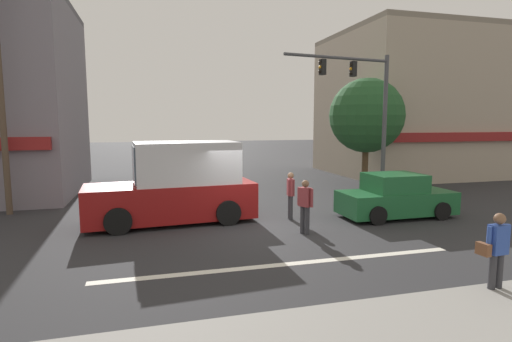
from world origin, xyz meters
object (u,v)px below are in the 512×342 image
(pedestrian_foreground_with_bag, at_px, (496,249))
(pedestrian_far_side, at_px, (291,193))
(street_tree, at_px, (367,116))
(box_truck_waiting_far, at_px, (177,186))
(utility_pole_near_left, at_px, (0,88))
(van_crossing_rightbound, at_px, (212,166))
(pedestrian_mid_crossing, at_px, (305,203))
(traffic_light_mast, at_px, (366,104))
(sedan_approaching_near, at_px, (396,198))

(pedestrian_foreground_with_bag, xyz_separation_m, pedestrian_far_side, (-1.72, 6.96, -0.00))
(street_tree, distance_m, box_truck_waiting_far, 11.06)
(street_tree, xyz_separation_m, pedestrian_far_side, (-5.92, -5.15, -2.79))
(street_tree, xyz_separation_m, box_truck_waiting_far, (-9.79, -4.49, -2.48))
(utility_pole_near_left, bearing_deg, pedestrian_foreground_with_bag, -42.03)
(van_crossing_rightbound, height_order, pedestrian_mid_crossing, van_crossing_rightbound)
(utility_pole_near_left, xyz_separation_m, traffic_light_mast, (13.88, -1.48, -0.46))
(sedan_approaching_near, distance_m, pedestrian_far_side, 3.86)
(utility_pole_near_left, height_order, box_truck_waiting_far, utility_pole_near_left)
(utility_pole_near_left, distance_m, pedestrian_foreground_with_bag, 16.01)
(pedestrian_mid_crossing, bearing_deg, utility_pole_near_left, 151.04)
(van_crossing_rightbound, bearing_deg, traffic_light_mast, -50.80)
(box_truck_waiting_far, distance_m, pedestrian_mid_crossing, 4.46)
(box_truck_waiting_far, distance_m, pedestrian_far_side, 3.94)
(box_truck_waiting_far, xyz_separation_m, pedestrian_foreground_with_bag, (5.59, -7.62, -0.30))
(box_truck_waiting_far, relative_size, pedestrian_far_side, 3.43)
(sedan_approaching_near, bearing_deg, traffic_light_mast, 84.90)
(box_truck_waiting_far, bearing_deg, traffic_light_mast, 9.53)
(van_crossing_rightbound, bearing_deg, pedestrian_foreground_with_bag, -78.65)
(van_crossing_rightbound, height_order, box_truck_waiting_far, box_truck_waiting_far)
(traffic_light_mast, bearing_deg, street_tree, 59.14)
(pedestrian_foreground_with_bag, bearing_deg, van_crossing_rightbound, 101.35)
(pedestrian_foreground_with_bag, bearing_deg, traffic_light_mast, 75.53)
(utility_pole_near_left, bearing_deg, pedestrian_mid_crossing, -28.96)
(utility_pole_near_left, bearing_deg, box_truck_waiting_far, -25.17)
(street_tree, bearing_deg, utility_pole_near_left, -173.91)
(utility_pole_near_left, xyz_separation_m, pedestrian_foreground_with_bag, (11.57, -10.43, -3.68))
(utility_pole_near_left, height_order, pedestrian_far_side, utility_pole_near_left)
(pedestrian_mid_crossing, bearing_deg, traffic_light_mast, 42.27)
(pedestrian_mid_crossing, bearing_deg, pedestrian_far_side, 83.63)
(box_truck_waiting_far, bearing_deg, pedestrian_far_side, -9.69)
(utility_pole_near_left, relative_size, pedestrian_mid_crossing, 5.37)
(utility_pole_near_left, relative_size, pedestrian_far_side, 5.37)
(sedan_approaching_near, distance_m, pedestrian_foreground_with_bag, 6.65)
(sedan_approaching_near, bearing_deg, van_crossing_rightbound, 119.22)
(van_crossing_rightbound, distance_m, pedestrian_foreground_with_bag, 15.93)
(box_truck_waiting_far, distance_m, pedestrian_foreground_with_bag, 9.46)
(street_tree, bearing_deg, traffic_light_mast, -120.86)
(utility_pole_near_left, height_order, van_crossing_rightbound, utility_pole_near_left)
(van_crossing_rightbound, relative_size, pedestrian_foreground_with_bag, 2.82)
(street_tree, distance_m, utility_pole_near_left, 15.89)
(street_tree, height_order, utility_pole_near_left, utility_pole_near_left)
(utility_pole_near_left, bearing_deg, van_crossing_rightbound, 31.61)
(street_tree, bearing_deg, pedestrian_foreground_with_bag, -109.13)
(van_crossing_rightbound, relative_size, pedestrian_far_side, 2.82)
(sedan_approaching_near, height_order, pedestrian_foreground_with_bag, pedestrian_foreground_with_bag)
(van_crossing_rightbound, relative_size, box_truck_waiting_far, 0.82)
(van_crossing_rightbound, xyz_separation_m, box_truck_waiting_far, (-2.46, -8.00, 0.25))
(utility_pole_near_left, bearing_deg, sedan_approaching_near, -16.80)
(traffic_light_mast, relative_size, pedestrian_far_side, 3.71)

